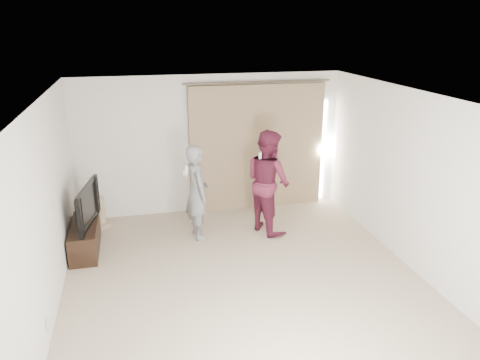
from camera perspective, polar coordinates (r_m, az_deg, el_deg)
The scene contains 10 objects.
floor at distance 6.81m, azimuth 0.57°, elevation -12.10°, with size 5.50×5.50×0.00m, color tan.
wall_back at distance 8.82m, azimuth -3.66°, elevation 4.35°, with size 5.00×0.04×2.60m, color silver.
wall_left at distance 6.19m, azimuth -22.56°, elevation -3.55°, with size 0.04×5.50×2.60m.
ceiling at distance 5.91m, azimuth 0.65°, elevation 10.06°, with size 5.00×5.50×0.01m, color silver.
curtain at distance 8.97m, azimuth 2.20°, elevation 3.98°, with size 2.80×0.11×2.46m.
tv_console at distance 7.90m, azimuth -18.37°, elevation -6.68°, with size 0.41×1.19×0.46m, color black.
tv at distance 7.68m, azimuth -18.80°, elevation -2.95°, with size 1.13×0.15×0.65m, color black.
scratching_post at distance 8.74m, azimuth -16.84°, elevation -4.05°, with size 0.41×0.41×0.55m.
person_man at distance 7.79m, azimuth -5.24°, elevation -1.49°, with size 0.45×0.63×1.61m.
person_woman at distance 8.01m, azimuth 3.46°, elevation -0.16°, with size 0.94×1.06×1.80m.
Camera 1 is at (-1.40, -5.67, 3.51)m, focal length 35.00 mm.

